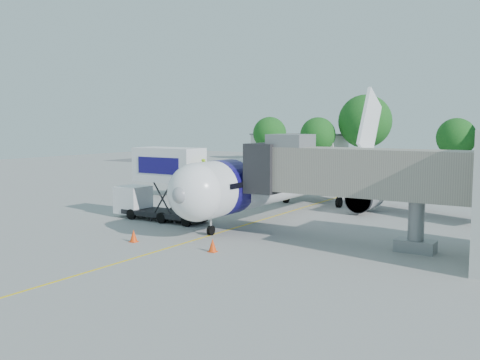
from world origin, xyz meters
The scene contains 14 objects.
ground centered at (0.00, 0.00, 0.00)m, with size 160.00×160.00×0.00m, color #989896.
guidance_line centered at (0.00, 0.00, 0.01)m, with size 0.15×70.00×0.01m, color yellow.
taxiway_strip centered at (0.00, 42.00, 0.00)m, with size 120.00×10.00×0.01m, color #59595B.
aircraft centered at (0.00, 4.12, 2.95)m, with size 34.17×37.73×11.35m.
jet_bridge centered at (7.99, -7.00, 4.34)m, with size 13.90×3.20×6.60m.
catering_hiloader centered at (-6.27, -7.00, 2.76)m, with size 8.50×2.44×5.50m.
ground_tug centered at (1.61, -17.04, 0.80)m, with size 4.28×3.18×1.53m.
safety_cone_a centered at (2.77, -13.19, 0.37)m, with size 0.48×0.48×0.77m.
safety_cone_b centered at (-2.82, -13.73, 0.37)m, with size 0.49×0.49×0.77m.
outbuilding_left centered at (-28.00, 60.00, 2.66)m, with size 18.40×8.40×5.30m.
tree_a centered at (-33.73, 58.06, 5.28)m, with size 6.82×6.82×8.70m.
tree_b centered at (-21.96, 55.72, 5.17)m, with size 6.69×6.69×8.53m.
tree_c centered at (-14.40, 60.14, 7.73)m, with size 9.99×9.99×12.74m.
tree_d centered at (2.43, 57.38, 5.01)m, with size 6.48×6.48×8.26m.
Camera 1 is at (20.14, -37.45, 7.25)m, focal length 40.00 mm.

